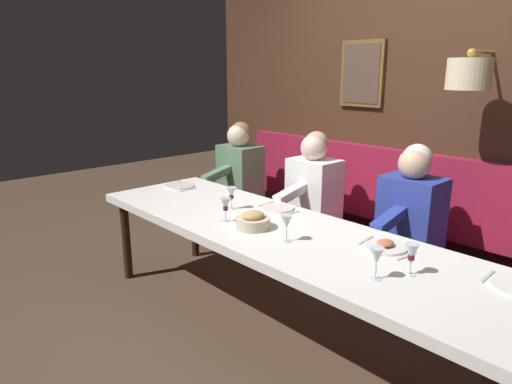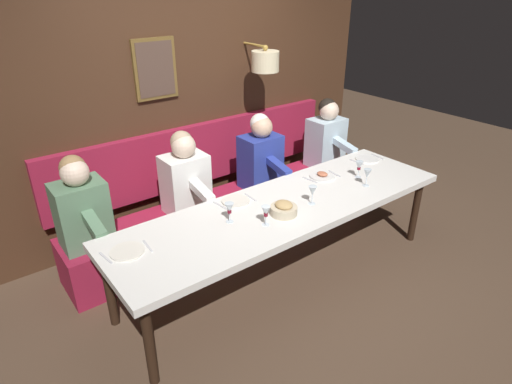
% 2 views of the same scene
% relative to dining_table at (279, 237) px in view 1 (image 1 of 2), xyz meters
% --- Properties ---
extents(ground_plane, '(12.00, 12.00, 0.00)m').
position_rel_dining_table_xyz_m(ground_plane, '(0.00, 0.00, -0.68)').
color(ground_plane, '#4C3828').
extents(dining_table, '(0.90, 3.11, 0.74)m').
position_rel_dining_table_xyz_m(dining_table, '(0.00, 0.00, 0.00)').
color(dining_table, silver).
rests_on(dining_table, ground_plane).
extents(banquette_bench, '(0.52, 3.31, 0.45)m').
position_rel_dining_table_xyz_m(banquette_bench, '(0.89, 0.00, -0.46)').
color(banquette_bench, maroon).
rests_on(banquette_bench, ground_plane).
extents(back_wall_panel, '(0.59, 4.51, 2.90)m').
position_rel_dining_table_xyz_m(back_wall_panel, '(1.46, -0.00, 0.68)').
color(back_wall_panel, '#422819').
rests_on(back_wall_panel, ground_plane).
extents(diner_near, '(0.60, 0.40, 0.79)m').
position_rel_dining_table_xyz_m(diner_near, '(0.88, -0.43, 0.13)').
color(diner_near, '#283893').
rests_on(diner_near, banquette_bench).
extents(diner_middle, '(0.60, 0.40, 0.79)m').
position_rel_dining_table_xyz_m(diner_middle, '(0.88, 0.46, 0.13)').
color(diner_middle, white).
rests_on(diner_middle, banquette_bench).
extents(diner_far, '(0.60, 0.40, 0.79)m').
position_rel_dining_table_xyz_m(diner_far, '(0.88, 1.41, 0.13)').
color(diner_far, '#567A5B').
rests_on(diner_far, banquette_bench).
extents(place_setting_0, '(0.24, 0.32, 0.01)m').
position_rel_dining_table_xyz_m(place_setting_0, '(0.29, 0.31, 0.06)').
color(place_setting_0, silver).
rests_on(place_setting_0, dining_table).
extents(place_setting_1, '(0.24, 0.32, 0.05)m').
position_rel_dining_table_xyz_m(place_setting_1, '(0.20, -0.64, 0.07)').
color(place_setting_1, silver).
rests_on(place_setting_1, dining_table).
extents(place_setting_3, '(0.24, 0.32, 0.01)m').
position_rel_dining_table_xyz_m(place_setting_3, '(0.14, 1.34, 0.06)').
color(place_setting_3, silver).
rests_on(place_setting_3, dining_table).
extents(wine_glass_0, '(0.07, 0.07, 0.16)m').
position_rel_dining_table_xyz_m(wine_glass_0, '(-0.16, 0.34, 0.17)').
color(wine_glass_0, silver).
rests_on(wine_glass_0, dining_table).
extents(wine_glass_1, '(0.07, 0.07, 0.16)m').
position_rel_dining_table_xyz_m(wine_glass_1, '(0.05, 0.54, 0.17)').
color(wine_glass_1, silver).
rests_on(wine_glass_1, dining_table).
extents(wine_glass_2, '(0.07, 0.07, 0.16)m').
position_rel_dining_table_xyz_m(wine_glass_2, '(-0.18, -0.82, 0.17)').
color(wine_glass_2, silver).
rests_on(wine_glass_2, dining_table).
extents(wine_glass_3, '(0.07, 0.07, 0.16)m').
position_rel_dining_table_xyz_m(wine_glass_3, '(-0.01, -0.91, 0.17)').
color(wine_glass_3, silver).
rests_on(wine_glass_3, dining_table).
extents(wine_glass_4, '(0.07, 0.07, 0.16)m').
position_rel_dining_table_xyz_m(wine_glass_4, '(-0.13, -0.18, 0.17)').
color(wine_glass_4, silver).
rests_on(wine_glass_4, dining_table).
extents(bread_bowl, '(0.22, 0.22, 0.12)m').
position_rel_dining_table_xyz_m(bread_bowl, '(-0.12, 0.12, 0.11)').
color(bread_bowl, beige).
rests_on(bread_bowl, dining_table).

